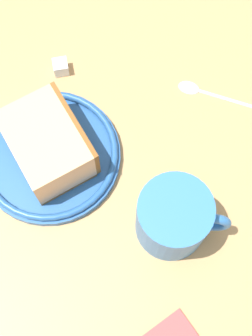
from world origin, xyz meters
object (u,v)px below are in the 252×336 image
at_px(teaspoon, 201,90).
at_px(sugar_cube, 61,67).
at_px(tea_mug, 174,218).
at_px(small_plate, 50,155).
at_px(cake_slice, 48,144).

xyz_separation_m(teaspoon, sugar_cube, (-0.13, -0.15, 0.01)).
distance_m(tea_mug, sugar_cube, 0.27).
bearing_deg(teaspoon, small_plate, -94.77).
bearing_deg(small_plate, tea_mug, 28.67).
bearing_deg(small_plate, sugar_cube, 145.47).
bearing_deg(tea_mug, sugar_cube, -177.26).
bearing_deg(small_plate, cake_slice, 89.49).
bearing_deg(cake_slice, sugar_cube, 146.47).
xyz_separation_m(cake_slice, sugar_cube, (-0.11, 0.07, -0.03)).
height_order(teaspoon, sugar_cube, sugar_cube).
xyz_separation_m(small_plate, cake_slice, (0.00, 0.00, 0.03)).
bearing_deg(sugar_cube, small_plate, -34.53).
xyz_separation_m(cake_slice, tea_mug, (0.16, 0.08, 0.00)).
relative_size(cake_slice, sugar_cube, 5.70).
xyz_separation_m(small_plate, sugar_cube, (-0.11, 0.07, -0.00)).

